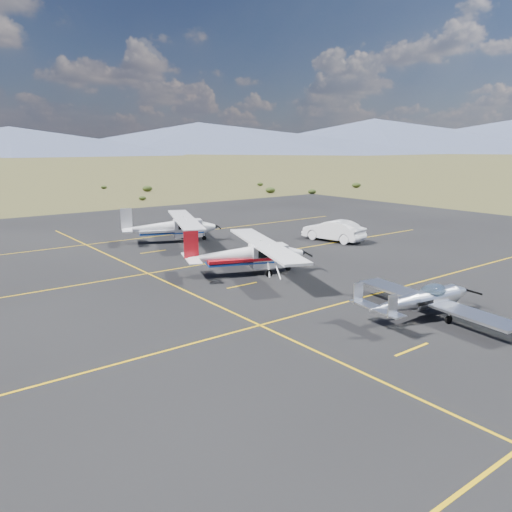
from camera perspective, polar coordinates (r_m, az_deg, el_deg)
name	(u,v)px	position (r m, az deg, el deg)	size (l,w,h in m)	color
ground	(388,310)	(24.22, 14.81, -6.00)	(1600.00, 1600.00, 0.00)	#383D1C
apron	(289,279)	(28.82, 3.84, -2.61)	(72.00, 72.00, 0.02)	black
aircraft_low_wing	(423,300)	(23.32, 18.53, -4.75)	(5.97, 8.28, 1.79)	silver
aircraft_cessna	(248,254)	(29.50, -0.97, 0.23)	(7.64, 10.71, 2.76)	white
aircraft_plain	(171,227)	(39.90, -9.67, 3.34)	(7.84, 10.76, 2.79)	white
sedan	(333,230)	(40.34, 8.84, 2.90)	(1.77, 5.07, 1.67)	white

